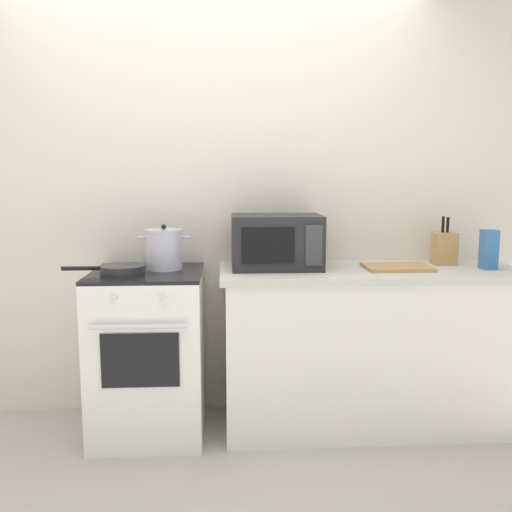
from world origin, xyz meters
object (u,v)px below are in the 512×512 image
(microwave, at_px, (276,242))
(pasta_box, at_px, (489,250))
(cutting_board, at_px, (397,267))
(frying_pan, at_px, (122,270))
(stove, at_px, (149,353))
(stock_pot, at_px, (164,249))
(knife_block, at_px, (444,248))

(microwave, distance_m, pasta_box, 1.18)
(cutting_board, bearing_deg, frying_pan, -176.53)
(pasta_box, bearing_deg, microwave, 174.76)
(stove, distance_m, stock_pot, 0.58)
(frying_pan, bearing_deg, cutting_board, 3.47)
(frying_pan, xyz_separation_m, knife_block, (1.83, 0.23, 0.07))
(stock_pot, relative_size, knife_block, 1.03)
(stock_pot, xyz_separation_m, microwave, (0.63, 0.01, 0.04))
(cutting_board, distance_m, pasta_box, 0.52)
(frying_pan, bearing_deg, knife_block, 7.21)
(frying_pan, xyz_separation_m, cutting_board, (1.51, 0.09, -0.02))
(knife_block, height_order, pasta_box, knife_block)
(stove, relative_size, microwave, 1.84)
(frying_pan, relative_size, cutting_board, 1.21)
(stock_pot, height_order, frying_pan, stock_pot)
(stove, relative_size, frying_pan, 2.11)
(stove, xyz_separation_m, microwave, (0.72, 0.08, 0.61))
(stove, distance_m, cutting_board, 1.47)
(pasta_box, bearing_deg, frying_pan, -178.26)
(stock_pot, relative_size, microwave, 0.58)
(stove, xyz_separation_m, knife_block, (1.71, 0.14, 0.56))
(stock_pot, bearing_deg, pasta_box, -3.15)
(cutting_board, xyz_separation_m, pasta_box, (0.51, -0.03, 0.10))
(microwave, bearing_deg, stock_pot, -179.20)
(cutting_board, relative_size, knife_block, 1.27)
(stock_pot, distance_m, knife_block, 1.62)
(stock_pot, distance_m, cutting_board, 1.30)
(microwave, relative_size, pasta_box, 2.27)
(stove, bearing_deg, pasta_box, -0.87)
(stove, height_order, knife_block, knife_block)
(frying_pan, bearing_deg, stove, 37.65)
(knife_block, distance_m, pasta_box, 0.25)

